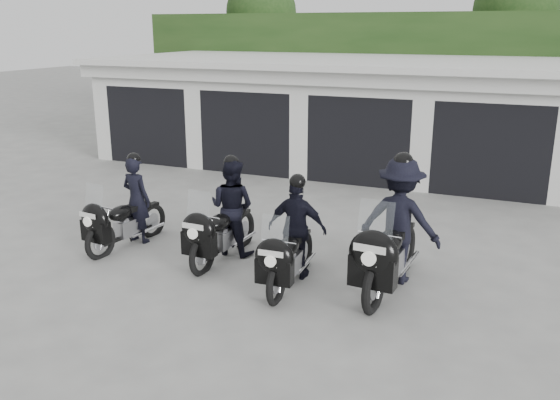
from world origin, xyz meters
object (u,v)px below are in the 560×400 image
at_px(police_bike_a, 126,210).
at_px(police_bike_d, 396,229).
at_px(police_bike_b, 227,214).
at_px(police_bike_c, 294,237).

xyz_separation_m(police_bike_a, police_bike_d, (4.81, 0.19, 0.21)).
distance_m(police_bike_b, police_bike_c, 1.53).
height_order(police_bike_b, police_bike_c, police_bike_b).
distance_m(police_bike_a, police_bike_c, 3.36).
bearing_deg(police_bike_a, police_bike_c, 2.47).
relative_size(police_bike_b, police_bike_d, 0.86).
bearing_deg(police_bike_c, police_bike_a, 172.01).
distance_m(police_bike_a, police_bike_b, 1.92).
bearing_deg(police_bike_a, police_bike_b, 14.63).
bearing_deg(police_bike_d, police_bike_b, -176.71).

